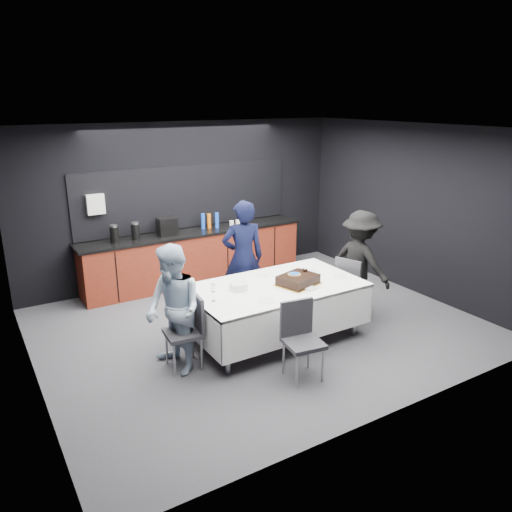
{
  "coord_description": "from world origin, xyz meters",
  "views": [
    {
      "loc": [
        -3.46,
        -5.62,
        3.18
      ],
      "look_at": [
        0.0,
        0.1,
        1.05
      ],
      "focal_mm": 35.0,
      "sensor_mm": 36.0,
      "label": 1
    }
  ],
  "objects": [
    {
      "name": "ground",
      "position": [
        0.0,
        0.0,
        0.0
      ],
      "size": [
        6.0,
        6.0,
        0.0
      ],
      "primitive_type": "plane",
      "color": "#45454B",
      "rests_on": "ground"
    },
    {
      "name": "room_shell",
      "position": [
        0.0,
        0.0,
        1.86
      ],
      "size": [
        6.04,
        5.04,
        2.82
      ],
      "color": "white",
      "rests_on": "ground"
    },
    {
      "name": "kitchenette",
      "position": [
        -0.02,
        2.22,
        0.54
      ],
      "size": [
        4.1,
        0.64,
        2.05
      ],
      "color": "#621D0F",
      "rests_on": "ground"
    },
    {
      "name": "party_table",
      "position": [
        0.0,
        -0.4,
        0.64
      ],
      "size": [
        2.32,
        1.32,
        0.78
      ],
      "color": "#99999E",
      "rests_on": "ground"
    },
    {
      "name": "cake_assembly",
      "position": [
        0.27,
        -0.55,
        0.85
      ],
      "size": [
        0.63,
        0.56,
        0.17
      ],
      "color": "gold",
      "rests_on": "party_table"
    },
    {
      "name": "plate_stack",
      "position": [
        -0.51,
        -0.3,
        0.83
      ],
      "size": [
        0.25,
        0.25,
        0.1
      ],
      "primitive_type": "cylinder",
      "color": "white",
      "rests_on": "party_table"
    },
    {
      "name": "loose_plate_near",
      "position": [
        -0.39,
        -0.8,
        0.78
      ],
      "size": [
        0.22,
        0.22,
        0.01
      ],
      "primitive_type": "cylinder",
      "color": "white",
      "rests_on": "party_table"
    },
    {
      "name": "loose_plate_right_a",
      "position": [
        0.78,
        -0.21,
        0.78
      ],
      "size": [
        0.19,
        0.19,
        0.01
      ],
      "primitive_type": "cylinder",
      "color": "white",
      "rests_on": "party_table"
    },
    {
      "name": "loose_plate_right_b",
      "position": [
        0.96,
        -0.6,
        0.78
      ],
      "size": [
        0.19,
        0.19,
        0.01
      ],
      "primitive_type": "cylinder",
      "color": "white",
      "rests_on": "party_table"
    },
    {
      "name": "loose_plate_far",
      "position": [
        0.05,
        -0.01,
        0.78
      ],
      "size": [
        0.19,
        0.19,
        0.01
      ],
      "primitive_type": "cylinder",
      "color": "white",
      "rests_on": "party_table"
    },
    {
      "name": "fork_pile",
      "position": [
        0.31,
        -0.79,
        0.79
      ],
      "size": [
        0.17,
        0.13,
        0.02
      ],
      "primitive_type": "cube",
      "rotation": [
        0.0,
        0.0,
        0.28
      ],
      "color": "white",
      "rests_on": "party_table"
    },
    {
      "name": "champagne_flute",
      "position": [
        -0.96,
        -0.47,
        0.94
      ],
      "size": [
        0.06,
        0.06,
        0.22
      ],
      "color": "white",
      "rests_on": "party_table"
    },
    {
      "name": "chair_left",
      "position": [
        -1.31,
        -0.49,
        0.53
      ],
      "size": [
        0.46,
        0.46,
        0.92
      ],
      "color": "#2F2F34",
      "rests_on": "ground"
    },
    {
      "name": "chair_right",
      "position": [
        1.38,
        -0.37,
        0.53
      ],
      "size": [
        0.54,
        0.54,
        0.92
      ],
      "color": "#2F2F34",
      "rests_on": "ground"
    },
    {
      "name": "chair_near",
      "position": [
        -0.28,
        -1.37,
        0.53
      ],
      "size": [
        0.47,
        0.47,
        0.92
      ],
      "color": "#2F2F34",
      "rests_on": "ground"
    },
    {
      "name": "person_center",
      "position": [
        0.06,
        0.57,
        0.88
      ],
      "size": [
        0.73,
        0.58,
        1.76
      ],
      "primitive_type": "imported",
      "rotation": [
        0.0,
        0.0,
        2.87
      ],
      "color": "black",
      "rests_on": "ground"
    },
    {
      "name": "person_left",
      "position": [
        -1.5,
        -0.49,
        0.79
      ],
      "size": [
        0.71,
        0.85,
        1.58
      ],
      "primitive_type": "imported",
      "rotation": [
        0.0,
        0.0,
        -1.42
      ],
      "color": "#AABED5",
      "rests_on": "ground"
    },
    {
      "name": "person_right",
      "position": [
        1.6,
        -0.31,
        0.8
      ],
      "size": [
        0.76,
        1.12,
        1.59
      ],
      "primitive_type": "imported",
      "rotation": [
        0.0,
        0.0,
        1.75
      ],
      "color": "black",
      "rests_on": "ground"
    }
  ]
}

